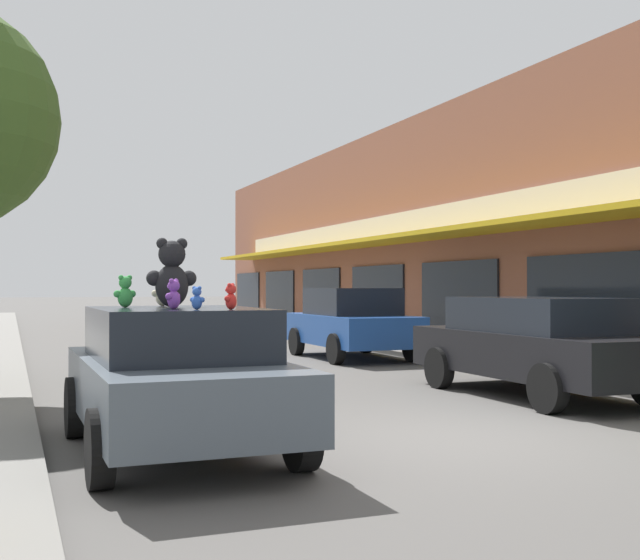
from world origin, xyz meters
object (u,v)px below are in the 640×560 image
at_px(teddy_bear_blue, 197,298).
at_px(teddy_bear_cream, 163,291).
at_px(teddy_bear_giant, 172,274).
at_px(teddy_bear_red, 231,297).
at_px(teddy_bear_purple, 174,294).
at_px(parked_car_far_center, 536,343).
at_px(plush_art_car, 177,375).
at_px(parked_car_far_right, 352,322).
at_px(teddy_bear_green, 125,292).

bearing_deg(teddy_bear_blue, teddy_bear_cream, -40.15).
distance_m(teddy_bear_giant, teddy_bear_red, 1.23).
height_order(teddy_bear_purple, parked_car_far_center, teddy_bear_purple).
relative_size(plush_art_car, parked_car_far_right, 0.97).
xyz_separation_m(plush_art_car, parked_car_far_center, (6.02, 2.18, 0.04)).
bearing_deg(teddy_bear_cream, teddy_bear_red, 94.64).
bearing_deg(teddy_bear_green, plush_art_car, 119.50).
relative_size(teddy_bear_giant, parked_car_far_right, 0.18).
bearing_deg(teddy_bear_giant, teddy_bear_red, 109.80).
bearing_deg(parked_car_far_center, teddy_bear_green, -164.98).
xyz_separation_m(teddy_bear_purple, teddy_bear_green, (-0.35, 0.85, 0.02)).
bearing_deg(teddy_bear_green, teddy_bear_cream, -151.75).
xyz_separation_m(teddy_bear_purple, teddy_bear_blue, (0.18, -0.25, -0.04)).
relative_size(plush_art_car, parked_car_far_center, 0.85).
xyz_separation_m(teddy_bear_purple, teddy_bear_red, (0.47, -0.39, -0.02)).
relative_size(teddy_bear_giant, teddy_bear_red, 2.93).
bearing_deg(plush_art_car, teddy_bear_blue, -85.03).
bearing_deg(teddy_bear_red, parked_car_far_right, -169.46).
relative_size(teddy_bear_purple, teddy_bear_green, 0.87).
relative_size(parked_car_far_center, parked_car_far_right, 1.13).
relative_size(teddy_bear_giant, parked_car_far_center, 0.16).
height_order(teddy_bear_purple, teddy_bear_cream, teddy_bear_cream).
distance_m(teddy_bear_purple, parked_car_far_center, 6.71).
bearing_deg(teddy_bear_green, parked_car_far_right, -143.55).
xyz_separation_m(plush_art_car, teddy_bear_red, (0.36, -0.80, 0.82)).
bearing_deg(teddy_bear_red, teddy_bear_purple, -90.22).
distance_m(teddy_bear_blue, teddy_bear_cream, 1.59).
height_order(plush_art_car, teddy_bear_red, teddy_bear_red).
height_order(teddy_bear_giant, teddy_bear_green, teddy_bear_giant).
height_order(teddy_bear_giant, teddy_bear_cream, teddy_bear_giant).
distance_m(teddy_bear_green, parked_car_far_right, 11.06).
height_order(teddy_bear_green, teddy_bear_cream, teddy_bear_cream).
relative_size(teddy_bear_green, teddy_bear_red, 1.35).
bearing_deg(teddy_bear_purple, parked_car_far_right, -169.88).
bearing_deg(teddy_bear_giant, teddy_bear_blue, 96.05).
bearing_deg(teddy_bear_blue, teddy_bear_purple, -6.63).
distance_m(teddy_bear_purple, teddy_bear_red, 0.61).
bearing_deg(parked_car_far_right, teddy_bear_purple, -122.15).
relative_size(teddy_bear_giant, teddy_bear_blue, 3.30).
xyz_separation_m(plush_art_car, teddy_bear_green, (-0.47, 0.43, 0.86)).
bearing_deg(teddy_bear_blue, teddy_bear_giant, -39.05).
bearing_deg(parked_car_far_center, teddy_bear_purple, -157.14).
bearing_deg(teddy_bear_cream, teddy_bear_purple, 77.99).
bearing_deg(teddy_bear_red, teddy_bear_cream, -129.24).
distance_m(teddy_bear_giant, teddy_bear_green, 0.52).
height_order(plush_art_car, teddy_bear_blue, teddy_bear_blue).
relative_size(teddy_bear_cream, parked_car_far_right, 0.08).
bearing_deg(teddy_bear_giant, teddy_bear_green, -5.89).
relative_size(teddy_bear_green, parked_car_far_center, 0.07).
bearing_deg(parked_car_far_right, plush_art_car, -122.77).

